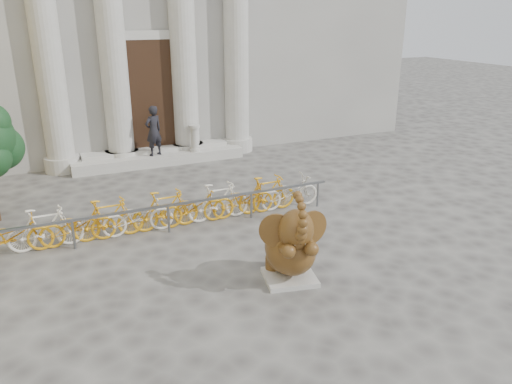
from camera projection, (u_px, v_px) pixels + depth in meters
name	position (u px, v px, depth m)	size (l,w,h in m)	color
ground	(276.00, 287.00, 9.79)	(80.00, 80.00, 0.00)	#474442
entrance_steps	(159.00, 158.00, 17.78)	(6.00, 1.20, 0.36)	#A8A59E
elephant_statue	(291.00, 247.00, 9.79)	(1.32, 1.57, 2.01)	#A8A59E
bike_rack	(166.00, 210.00, 12.27)	(8.79, 0.53, 1.00)	slate
pedestrian	(154.00, 131.00, 17.14)	(0.63, 0.42, 1.74)	black
balustrade_post	(195.00, 139.00, 17.81)	(0.39, 0.39, 0.95)	#A8A59E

